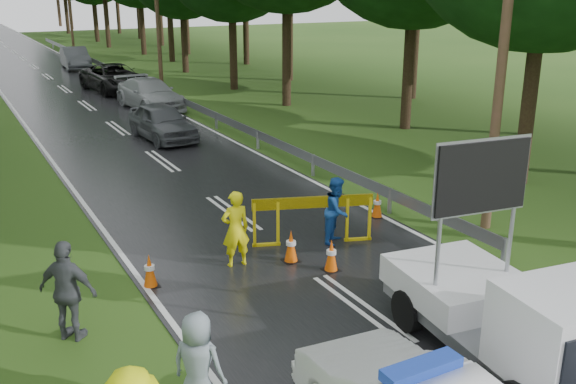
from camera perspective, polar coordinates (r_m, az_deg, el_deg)
ground at (r=12.45m, az=6.51°, el=-10.21°), size 160.00×160.00×0.00m
road at (r=39.85m, az=-19.25°, el=8.61°), size 7.00×140.00×0.02m
guardrail at (r=40.22m, az=-14.00°, el=9.94°), size 0.12×60.06×0.70m
utility_pole_near at (r=15.96m, az=18.83°, el=14.24°), size 1.40×0.24×10.00m
work_truck at (r=10.72m, az=19.56°, el=-10.43°), size 2.47×4.59×3.50m
barrier at (r=14.91m, az=2.23°, el=-1.46°), size 2.71×1.02×1.18m
officer at (r=13.81m, az=-4.69°, el=-3.31°), size 0.65×0.45×1.71m
civilian at (r=15.11m, az=4.38°, el=-1.62°), size 0.98×0.96×1.60m
bystander_mid at (r=11.61m, az=-18.96°, el=-8.33°), size 1.08×1.05×1.81m
bystander_right at (r=9.34m, az=-8.01°, el=-15.04°), size 0.91×0.92×1.60m
queue_car_first at (r=25.75m, az=-11.14°, el=6.15°), size 1.94×4.23×1.41m
queue_car_second at (r=32.36m, az=-12.19°, el=8.51°), size 2.53×5.18×1.45m
queue_car_third at (r=38.04m, az=-15.14°, el=9.75°), size 3.17×5.82×1.55m
queue_car_fourth at (r=49.30m, az=-18.39°, el=11.23°), size 1.87×4.74×1.54m
cone_center at (r=13.74m, az=3.87°, el=-5.67°), size 0.34×0.34×0.73m
cone_far at (r=14.13m, az=0.27°, el=-4.87°), size 0.36×0.36×0.75m
cone_left_mid at (r=13.32m, az=-12.19°, el=-6.90°), size 0.34×0.34×0.72m
cone_right at (r=16.95m, az=7.94°, el=-1.17°), size 0.33×0.33×0.70m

